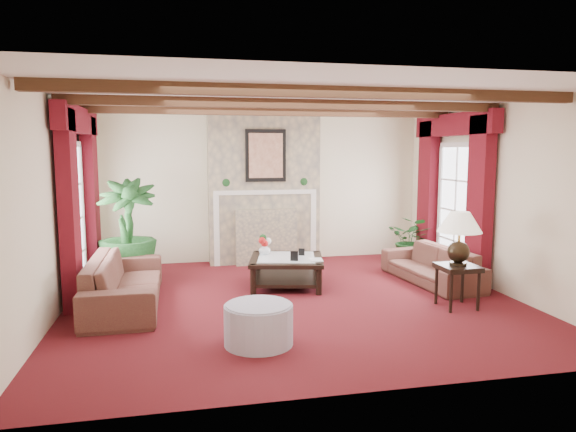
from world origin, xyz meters
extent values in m
plane|color=#500E18|center=(0.00, 0.00, 0.00)|extent=(6.00, 6.00, 0.00)
plane|color=white|center=(0.00, 0.00, 2.70)|extent=(6.00, 6.00, 0.00)
cube|color=beige|center=(0.00, 2.75, 1.35)|extent=(6.00, 0.02, 2.70)
cube|color=beige|center=(-3.00, 0.00, 1.35)|extent=(0.02, 5.50, 2.70)
cube|color=beige|center=(3.00, 0.00, 1.35)|extent=(0.02, 5.50, 2.70)
imported|color=#330E1A|center=(-2.23, 0.23, 0.44)|extent=(2.24, 0.68, 0.87)
imported|color=#330E1A|center=(2.30, 0.53, 0.37)|extent=(1.99, 0.95, 0.73)
imported|color=black|center=(-2.32, 1.61, 0.45)|extent=(0.91, 1.61, 0.90)
imported|color=black|center=(2.58, 1.82, 0.34)|extent=(1.65, 1.65, 0.68)
cylinder|color=#ABA3B9|center=(-0.71, -1.48, 0.21)|extent=(0.73, 0.73, 0.43)
imported|color=silver|center=(-0.24, 1.03, 0.53)|extent=(0.23, 0.24, 0.18)
imported|color=black|center=(0.33, 0.47, 0.57)|extent=(0.20, 0.07, 0.27)
camera|label=1|loc=(-1.48, -6.64, 2.03)|focal=32.00mm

